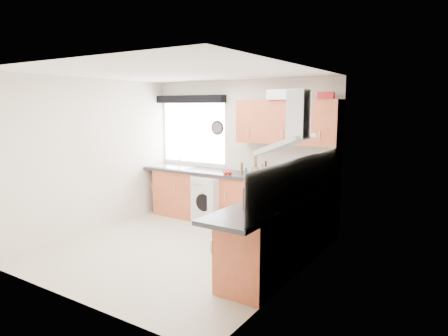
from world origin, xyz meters
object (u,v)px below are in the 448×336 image
Objects in this scene: upper_cabinets at (287,122)px; washing_machine at (213,199)px; oven at (282,233)px; extractor_hood at (292,129)px.

upper_cabinets is 1.90m from washing_machine.
oven reaches higher than washing_machine.
washing_machine is (-1.29, -0.23, -1.38)m from upper_cabinets.
oven is 1.99m from upper_cabinets.
upper_cabinets is at bearing 112.54° from oven.
washing_machine is (-1.94, 1.10, -1.35)m from extractor_hood.
washing_machine is at bearing 149.07° from oven.
extractor_hood reaches higher than oven.
extractor_hood is at bearing -63.87° from upper_cabinets.
upper_cabinets is 2.03× the size of washing_machine.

